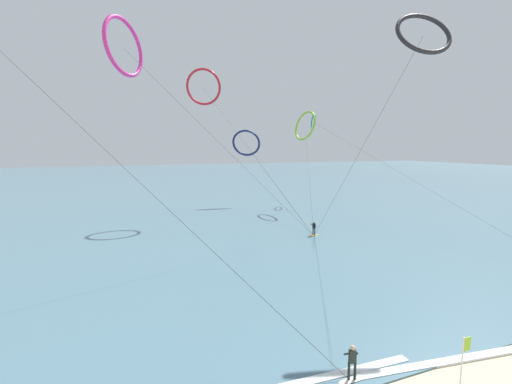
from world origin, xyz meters
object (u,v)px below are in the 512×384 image
surfer_amber (314,229)px  kite_crimson (203,87)px  kite_teal (314,122)px  kite_charcoal (423,34)px  kite_lime (305,126)px  kite_magenta (124,47)px  kite_navy (246,143)px  beach_flag (464,358)px  surfer_ivory (352,365)px

surfer_amber → kite_crimson: (-8.96, 17.58, 18.71)m
kite_teal → kite_charcoal: (-14.02, -39.03, 3.68)m
kite_charcoal → kite_teal: bearing=86.3°
surfer_amber → kite_teal: kite_teal is taller
kite_lime → kite_magenta: bearing=-62.0°
kite_navy → kite_crimson: bearing=-128.6°
kite_teal → beach_flag: 57.26m
surfer_amber → beach_flag: size_ratio=0.61×
surfer_amber → surfer_ivory: (-12.13, -23.49, 0.00)m
surfer_ivory → beach_flag: (3.63, -2.61, 1.05)m
kite_lime → kite_navy: 11.83m
kite_teal → kite_lime: bearing=-22.0°
kite_lime → kite_crimson: (-17.66, -0.34, 5.33)m
kite_charcoal → kite_magenta: size_ratio=0.94×
kite_crimson → beach_flag: 47.12m
surfer_amber → kite_crimson: size_ratio=0.08×
surfer_amber → kite_crimson: 27.19m
kite_crimson → beach_flag: kite_crimson is taller
kite_teal → kite_charcoal: size_ratio=2.25×
kite_crimson → kite_navy: bearing=-107.4°
surfer_amber → beach_flag: beach_flag is taller
kite_crimson → kite_teal: bearing=-132.4°
kite_navy → beach_flag: bearing=-90.6°
kite_teal → surfer_ivory: bearing=-10.4°
kite_teal → surfer_amber: bearing=-11.9°
surfer_amber → kite_magenta: (-20.56, -3.49, 17.98)m
surfer_ivory → kite_lime: bearing=82.6°
kite_teal → beach_flag: (-22.91, -50.70, -13.54)m
kite_charcoal → kite_magenta: 23.64m
kite_lime → kite_navy: (-7.53, 8.68, -2.81)m
kite_teal → kite_crimson: 24.75m
kite_charcoal → kite_lime: (8.30, 32.35, -4.89)m
kite_lime → surfer_ivory: bearing=-34.9°
kite_navy → beach_flag: (-9.66, -52.70, -9.53)m
surfer_amber → kite_magenta: size_ratio=0.08×
kite_teal → kite_charcoal: kite_charcoal is taller
kite_teal → kite_navy: 13.99m
surfer_ivory → kite_charcoal: kite_charcoal is taller
surfer_amber → kite_magenta: 27.53m
surfer_amber → kite_lime: size_ratio=0.08×
kite_charcoal → beach_flag: bearing=-111.3°
kite_navy → kite_magenta: bearing=-116.1°
surfer_amber → kite_lime: (8.70, 17.92, 13.38)m
kite_charcoal → beach_flag: kite_charcoal is taller
kite_navy → kite_teal: bearing=1.2°
kite_magenta → kite_crimson: size_ratio=1.01×
surfer_ivory → kite_crimson: size_ratio=0.08×
surfer_amber → beach_flag: 27.46m
surfer_amber → kite_teal: (14.41, 24.60, 14.59)m
surfer_amber → kite_navy: kite_navy is taller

